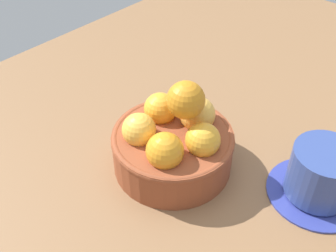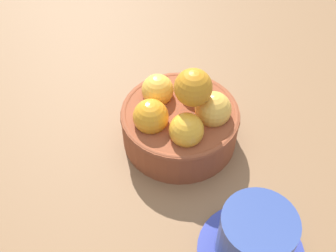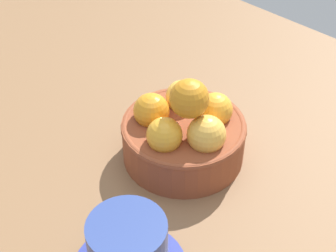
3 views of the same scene
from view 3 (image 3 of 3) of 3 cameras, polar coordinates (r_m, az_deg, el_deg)
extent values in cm
cube|color=brown|center=(70.05, 1.66, -4.28)|extent=(133.22, 84.72, 3.32)
cylinder|color=brown|center=(67.05, 1.73, -1.55)|extent=(16.09, 16.09, 5.57)
torus|color=brown|center=(65.50, 1.77, 0.02)|extent=(16.29, 16.29, 1.00)
sphere|color=gold|center=(61.76, -0.40, -1.04)|extent=(4.49, 4.49, 4.49)
sphere|color=#F0B245|center=(62.04, 4.33, -0.95)|extent=(4.88, 4.88, 4.88)
sphere|color=gold|center=(65.95, 5.34, 1.83)|extent=(4.53, 4.53, 4.53)
sphere|color=#F5B43F|center=(68.00, 1.61, 3.33)|extent=(4.46, 4.46, 4.46)
sphere|color=orange|center=(65.52, -1.88, 1.71)|extent=(4.71, 4.71, 4.71)
sphere|color=orange|center=(60.82, 2.40, 3.09)|extent=(4.87, 4.87, 4.87)
cylinder|color=#33478C|center=(53.91, -4.52, -13.38)|extent=(8.30, 8.30, 6.74)
camera|label=1|loc=(0.65, -39.73, 26.44)|focal=43.25mm
camera|label=2|loc=(0.35, -52.93, 23.44)|focal=43.78mm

